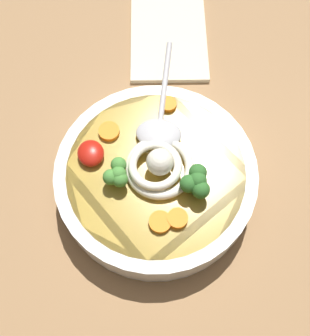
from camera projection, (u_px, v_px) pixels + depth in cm
name	position (u px, v px, depth cm)	size (l,w,h in cm)	color
table_slab	(159.00, 190.00, 59.90)	(99.79, 99.79, 3.83)	#936D47
soup_bowl	(155.00, 176.00, 55.71)	(26.14, 26.14, 5.33)	white
noodle_pile	(157.00, 164.00, 52.27)	(9.65, 9.46, 3.88)	silver
soup_spoon	(160.00, 124.00, 55.06)	(17.11, 10.05, 1.60)	#B7B7BC
chili_sauce_dollop	(91.00, 153.00, 53.28)	(3.76, 3.38, 1.69)	#B2190F
broccoli_floret_beside_noodles	(117.00, 173.00, 51.00)	(3.87, 3.33, 3.06)	#7A9E60
broccoli_floret_rear	(196.00, 182.00, 50.23)	(4.38, 3.77, 3.46)	#7A9E60
carrot_slice_extra_a	(160.00, 222.00, 50.07)	(2.75, 2.75, 0.70)	orange
carrot_slice_left	(109.00, 131.00, 55.16)	(2.77, 2.77, 0.67)	orange
carrot_slice_near_spoon	(168.00, 104.00, 56.85)	(2.31, 2.31, 0.73)	orange
carrot_slice_right	(179.00, 218.00, 50.23)	(2.54, 2.54, 0.79)	orange
folded_napkin	(169.00, 37.00, 68.41)	(17.66, 12.28, 0.80)	beige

